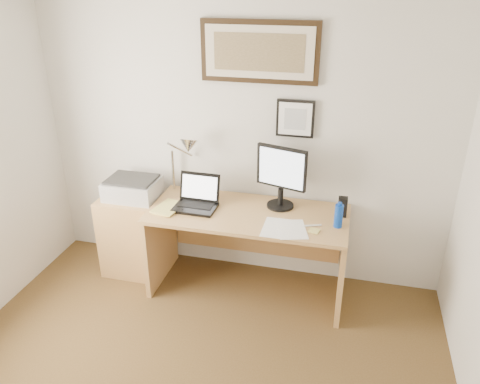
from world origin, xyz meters
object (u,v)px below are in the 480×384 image
(water_bottle, at_px, (339,216))
(desk, at_px, (250,233))
(side_cabinet, at_px, (133,235))
(book, at_px, (159,206))
(laptop, at_px, (197,200))
(printer, at_px, (132,188))
(lcd_monitor, at_px, (281,174))

(water_bottle, relative_size, desk, 0.11)
(side_cabinet, height_order, desk, desk)
(side_cabinet, xyz_separation_m, book, (0.33, -0.13, 0.40))
(side_cabinet, height_order, water_bottle, water_bottle)
(laptop, height_order, printer, laptop)
(lcd_monitor, height_order, printer, lcd_monitor)
(book, relative_size, laptop, 0.77)
(water_bottle, height_order, laptop, laptop)
(water_bottle, xyz_separation_m, laptop, (-1.14, 0.07, -0.03))
(laptop, bearing_deg, lcd_monitor, 13.15)
(laptop, relative_size, printer, 0.79)
(book, distance_m, desk, 0.79)
(water_bottle, xyz_separation_m, desk, (-0.71, 0.15, -0.33))
(desk, distance_m, lcd_monitor, 0.58)
(laptop, bearing_deg, printer, 173.14)
(water_bottle, xyz_separation_m, printer, (-1.75, 0.14, -0.02))
(water_bottle, relative_size, laptop, 0.53)
(side_cabinet, distance_m, laptop, 0.78)
(desk, bearing_deg, book, -167.65)
(laptop, bearing_deg, book, -165.47)
(book, relative_size, lcd_monitor, 0.51)
(water_bottle, height_order, printer, water_bottle)
(desk, relative_size, lcd_monitor, 3.08)
(water_bottle, bearing_deg, printer, 175.44)
(desk, height_order, laptop, laptop)
(laptop, xyz_separation_m, lcd_monitor, (0.66, 0.16, 0.23))
(lcd_monitor, distance_m, printer, 1.29)
(desk, bearing_deg, water_bottle, -11.77)
(water_bottle, relative_size, printer, 0.42)
(side_cabinet, bearing_deg, printer, 38.42)
(desk, xyz_separation_m, printer, (-1.04, -0.01, 0.30))
(desk, bearing_deg, printer, -179.50)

